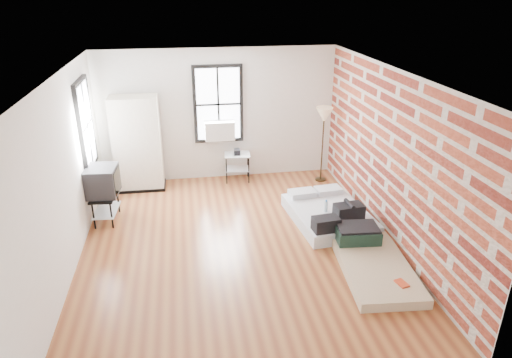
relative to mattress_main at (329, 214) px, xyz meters
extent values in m
plane|color=brown|center=(-1.75, -0.58, -0.15)|extent=(6.00, 6.00, 0.00)
cube|color=silver|center=(-1.75, 2.42, 1.25)|extent=(5.00, 0.01, 2.80)
cube|color=silver|center=(-1.75, -3.58, 1.25)|extent=(5.00, 0.01, 2.80)
cube|color=silver|center=(-4.25, -0.58, 1.25)|extent=(0.01, 6.00, 2.80)
cube|color=brown|center=(0.75, -0.58, 1.25)|extent=(0.02, 6.00, 2.80)
cube|color=white|center=(-1.75, -0.58, 2.65)|extent=(5.00, 6.00, 0.01)
cube|color=white|center=(-1.75, 2.37, 1.50)|extent=(0.90, 0.02, 1.50)
cube|color=black|center=(-2.23, 2.39, 1.50)|extent=(0.07, 0.08, 1.64)
cube|color=black|center=(-1.26, 2.39, 1.50)|extent=(0.07, 0.08, 1.64)
cube|color=black|center=(-1.75, 2.39, 2.28)|extent=(0.90, 0.08, 0.07)
cube|color=black|center=(-1.75, 2.39, 0.71)|extent=(0.90, 0.08, 0.07)
cube|color=black|center=(-1.75, 2.36, 1.50)|extent=(0.04, 0.02, 1.50)
cube|color=black|center=(-1.75, 2.36, 1.50)|extent=(0.90, 0.02, 0.04)
cube|color=silver|center=(-1.75, 2.25, 0.97)|extent=(0.62, 0.30, 0.40)
cube|color=white|center=(-4.20, 1.22, 1.50)|extent=(0.02, 0.90, 1.50)
cube|color=black|center=(-4.22, 0.74, 1.50)|extent=(0.08, 0.07, 1.64)
cube|color=black|center=(-4.22, 1.71, 1.50)|extent=(0.08, 0.07, 1.64)
cube|color=black|center=(-4.22, 1.22, 2.28)|extent=(0.08, 0.90, 0.07)
cube|color=black|center=(-4.22, 1.22, 0.71)|extent=(0.08, 0.90, 0.07)
cube|color=black|center=(-4.19, 1.22, 1.50)|extent=(0.02, 0.04, 1.50)
cube|color=black|center=(-4.19, 1.22, 1.50)|extent=(0.02, 0.90, 0.04)
cube|color=silver|center=(0.00, 0.02, -0.04)|extent=(1.42, 1.82, 0.22)
cube|color=silver|center=(-0.33, 0.66, 0.13)|extent=(0.52, 0.36, 0.11)
cube|color=silver|center=(0.20, 0.72, 0.13)|extent=(0.52, 0.36, 0.11)
cube|color=black|center=(0.22, -0.36, 0.21)|extent=(0.52, 0.34, 0.27)
cylinder|color=black|center=(0.22, -0.36, 0.36)|extent=(0.10, 0.32, 0.07)
cube|color=black|center=(-0.29, -0.69, 0.19)|extent=(0.46, 0.31, 0.23)
cylinder|color=#A9C9DA|center=(-0.08, -0.03, 0.17)|extent=(0.06, 0.06, 0.20)
cylinder|color=blue|center=(-0.08, -0.03, 0.29)|extent=(0.03, 0.03, 0.03)
cube|color=#C6B58F|center=(0.20, -1.62, -0.08)|extent=(1.13, 1.93, 0.15)
cube|color=black|center=(0.16, -0.93, 0.10)|extent=(0.72, 0.54, 0.21)
cube|color=black|center=(0.16, -0.93, 0.23)|extent=(0.68, 0.50, 0.04)
cube|color=#C5401F|center=(0.35, -2.17, 0.01)|extent=(0.17, 0.22, 0.02)
cube|color=black|center=(-3.45, 2.07, -0.12)|extent=(1.00, 0.58, 0.06)
cube|color=#EEE7C8|center=(-3.45, 2.07, 0.86)|extent=(0.95, 0.54, 1.89)
cylinder|color=black|center=(-1.65, 1.98, 0.15)|extent=(0.02, 0.02, 0.60)
cylinder|color=black|center=(-1.18, 1.94, 0.15)|extent=(0.02, 0.02, 0.60)
cylinder|color=black|center=(-1.62, 2.35, 0.15)|extent=(0.02, 0.02, 0.60)
cylinder|color=black|center=(-1.14, 2.30, 0.15)|extent=(0.02, 0.02, 0.60)
cube|color=silver|center=(-1.40, 2.14, 0.45)|extent=(0.58, 0.48, 0.02)
cube|color=silver|center=(-1.40, 2.14, 0.12)|extent=(0.55, 0.45, 0.02)
cube|color=black|center=(-1.40, 2.14, 0.51)|extent=(0.15, 0.21, 0.11)
cylinder|color=#2E220F|center=(0.40, 1.85, -0.14)|extent=(0.23, 0.23, 0.03)
cylinder|color=#2E220F|center=(0.40, 1.85, 0.58)|extent=(0.03, 0.03, 1.40)
cone|color=#CFB284|center=(0.40, 1.85, 1.32)|extent=(0.35, 0.35, 0.31)
cylinder|color=black|center=(-4.14, 0.41, 0.10)|extent=(0.03, 0.03, 0.51)
cylinder|color=black|center=(-3.84, 0.38, 0.10)|extent=(0.03, 0.03, 0.51)
cylinder|color=black|center=(-4.10, 1.02, 0.10)|extent=(0.03, 0.03, 0.51)
cylinder|color=black|center=(-3.79, 0.99, 0.10)|extent=(0.03, 0.03, 0.51)
cube|color=black|center=(-3.97, 0.70, 0.36)|extent=(0.46, 0.76, 0.03)
cube|color=silver|center=(-3.97, 0.70, 0.05)|extent=(0.44, 0.74, 0.02)
cube|color=black|center=(-3.97, 0.70, 0.63)|extent=(0.55, 0.63, 0.51)
cube|color=black|center=(-3.71, 0.68, 0.63)|extent=(0.06, 0.49, 0.41)
camera|label=1|loc=(-2.50, -6.99, 3.84)|focal=32.00mm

